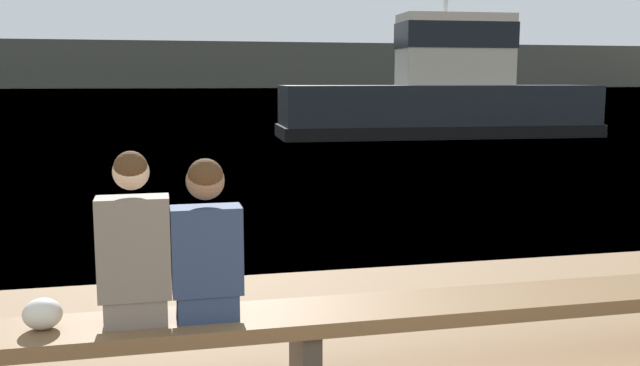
# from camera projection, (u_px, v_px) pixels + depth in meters

# --- Properties ---
(water_surface) EXTENTS (240.00, 240.00, 0.00)m
(water_surface) POSITION_uv_depth(u_px,v_px,m) (161.00, 90.00, 122.68)
(water_surface) COLOR #386084
(water_surface) RESTS_ON ground
(far_shoreline) EXTENTS (600.00, 12.00, 9.75)m
(far_shoreline) POSITION_uv_depth(u_px,v_px,m) (159.00, 65.00, 152.51)
(far_shoreline) COLOR #4C4C42
(far_shoreline) RESTS_ON ground
(bench_main) EXTENTS (7.05, 0.54, 0.47)m
(bench_main) POSITION_uv_depth(u_px,v_px,m) (305.00, 323.00, 4.45)
(bench_main) COLOR brown
(bench_main) RESTS_ON ground
(person_left) EXTENTS (0.41, 0.42, 1.03)m
(person_left) POSITION_uv_depth(u_px,v_px,m) (134.00, 250.00, 4.15)
(person_left) COLOR #70665B
(person_left) RESTS_ON bench_main
(person_right) EXTENTS (0.41, 0.43, 0.97)m
(person_right) POSITION_uv_depth(u_px,v_px,m) (207.00, 247.00, 4.25)
(person_right) COLOR navy
(person_right) RESTS_ON bench_main
(shopping_bag) EXTENTS (0.22, 0.19, 0.18)m
(shopping_bag) POSITION_uv_depth(u_px,v_px,m) (43.00, 314.00, 4.09)
(shopping_bag) COLOR beige
(shopping_bag) RESTS_ON bench_main
(tugboat_red) EXTENTS (10.73, 3.31, 7.33)m
(tugboat_red) POSITION_uv_depth(u_px,v_px,m) (442.00, 98.00, 23.53)
(tugboat_red) COLOR black
(tugboat_red) RESTS_ON water_surface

